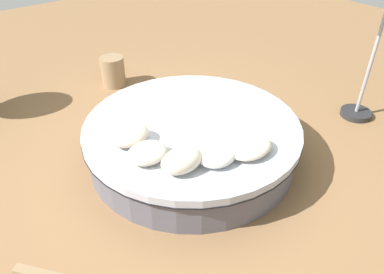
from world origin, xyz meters
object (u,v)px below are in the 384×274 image
at_px(round_bed, 192,140).
at_px(throw_pillow_1, 147,153).
at_px(throw_pillow_3, 218,156).
at_px(side_table, 113,71).
at_px(throw_pillow_0, 129,135).
at_px(throw_pillow_4, 250,147).
at_px(throw_pillow_2, 182,160).

height_order(round_bed, throw_pillow_1, throw_pillow_1).
bearing_deg(throw_pillow_1, round_bed, 18.07).
xyz_separation_m(throw_pillow_3, side_table, (0.42, 3.10, -0.33)).
distance_m(throw_pillow_0, throw_pillow_4, 1.31).
bearing_deg(throw_pillow_3, side_table, 82.33).
relative_size(throw_pillow_1, side_table, 0.87).
height_order(throw_pillow_0, throw_pillow_1, throw_pillow_0).
relative_size(throw_pillow_0, throw_pillow_4, 0.86).
bearing_deg(throw_pillow_3, throw_pillow_4, -14.56).
height_order(throw_pillow_0, throw_pillow_4, throw_pillow_0).
bearing_deg(throw_pillow_3, throw_pillow_2, 158.96).
relative_size(throw_pillow_3, throw_pillow_4, 0.80).
distance_m(round_bed, throw_pillow_4, 0.90).
bearing_deg(round_bed, throw_pillow_4, -81.32).
height_order(throw_pillow_0, throw_pillow_2, throw_pillow_2).
relative_size(throw_pillow_1, throw_pillow_4, 0.82).
height_order(throw_pillow_2, throw_pillow_3, throw_pillow_2).
xyz_separation_m(throw_pillow_0, throw_pillow_1, (-0.01, -0.38, -0.01)).
bearing_deg(throw_pillow_2, throw_pillow_0, 103.83).
bearing_deg(throw_pillow_2, side_table, 75.36).
relative_size(throw_pillow_0, throw_pillow_1, 1.05).
bearing_deg(side_table, round_bed, -94.26).
relative_size(throw_pillow_2, side_table, 0.92).
bearing_deg(throw_pillow_1, throw_pillow_4, -32.24).
bearing_deg(throw_pillow_3, round_bed, 71.81).
xyz_separation_m(round_bed, throw_pillow_2, (-0.60, -0.60, 0.35)).
bearing_deg(throw_pillow_4, side_table, 89.11).
bearing_deg(throw_pillow_4, throw_pillow_3, 165.44).
distance_m(throw_pillow_0, throw_pillow_1, 0.38).
relative_size(throw_pillow_1, throw_pillow_3, 1.02).
height_order(throw_pillow_0, side_table, throw_pillow_0).
xyz_separation_m(round_bed, throw_pillow_4, (0.13, -0.83, 0.32)).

